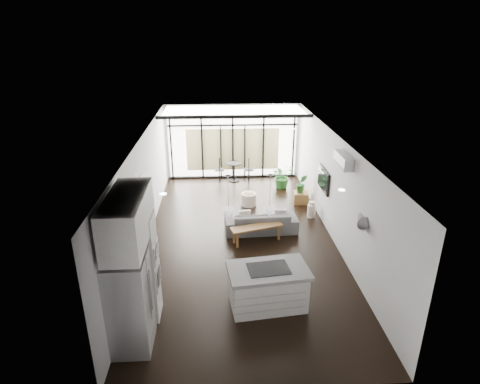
{
  "coord_description": "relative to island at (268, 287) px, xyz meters",
  "views": [
    {
      "loc": [
        -0.59,
        -9.68,
        5.31
      ],
      "look_at": [
        0.0,
        0.3,
        1.25
      ],
      "focal_mm": 30.0,
      "sensor_mm": 36.0,
      "label": 1
    }
  ],
  "objects": [
    {
      "name": "console_bench",
      "position": [
        0.04,
        2.71,
        -0.21
      ],
      "size": [
        1.45,
        0.75,
        0.45
      ],
      "primitive_type": "cube",
      "rotation": [
        0.0,
        0.0,
        0.3
      ],
      "color": "brown",
      "rests_on": "floor"
    },
    {
      "name": "pendant_left",
      "position": [
        -0.78,
        0.25,
        1.58
      ],
      "size": [
        0.26,
        0.26,
        0.18
      ],
      "primitive_type": "cone",
      "color": "white",
      "rests_on": "ceiling"
    },
    {
      "name": "sofa",
      "position": [
        0.22,
        3.32,
        -0.04
      ],
      "size": [
        2.05,
        0.68,
        0.79
      ],
      "primitive_type": "imported",
      "rotation": [
        0.0,
        0.0,
        3.18
      ],
      "color": "#4A4A4C",
      "rests_on": "floor"
    },
    {
      "name": "upper_cabinets",
      "position": [
        -2.5,
        -0.6,
        1.91
      ],
      "size": [
        0.62,
        1.75,
        0.86
      ],
      "primitive_type": "cube",
      "color": "silver",
      "rests_on": "wall_left"
    },
    {
      "name": "cooktop",
      "position": [
        0.0,
        0.0,
        0.45
      ],
      "size": [
        0.88,
        0.64,
        0.01
      ],
      "primitive_type": "cube",
      "rotation": [
        0.0,
        0.0,
        0.12
      ],
      "color": "black",
      "rests_on": "island"
    },
    {
      "name": "floor",
      "position": [
        -0.38,
        2.9,
        -0.44
      ],
      "size": [
        5.0,
        10.0,
        0.0
      ],
      "primitive_type": "cube",
      "color": "black",
      "rests_on": "ground"
    },
    {
      "name": "wall_back",
      "position": [
        -0.38,
        7.9,
        0.96
      ],
      "size": [
        5.0,
        0.02,
        2.8
      ],
      "primitive_type": "cube",
      "color": "silver",
      "rests_on": "ground"
    },
    {
      "name": "plant_tall",
      "position": [
        1.34,
        6.59,
        -0.1
      ],
      "size": [
        1.05,
        1.1,
        0.69
      ],
      "primitive_type": "imported",
      "rotation": [
        0.0,
        0.0,
        0.36
      ],
      "color": "#246123",
      "rests_on": "floor"
    },
    {
      "name": "fridge",
      "position": [
        -2.55,
        -0.95,
        0.46
      ],
      "size": [
        0.7,
        0.87,
        1.8
      ],
      "primitive_type": "cube",
      "color": "#99999E",
      "rests_on": "floor"
    },
    {
      "name": "appliance_column",
      "position": [
        -2.45,
        -0.16,
        0.66
      ],
      "size": [
        0.57,
        0.59,
        2.19
      ],
      "primitive_type": "cube",
      "color": "silver",
      "rests_on": "floor"
    },
    {
      "name": "framed_art",
      "position": [
        -2.85,
        2.4,
        1.11
      ],
      "size": [
        0.04,
        0.7,
        0.9
      ],
      "primitive_type": "cube",
      "color": "black",
      "rests_on": "wall_left"
    },
    {
      "name": "pendant_right",
      "position": [
        0.02,
        0.25,
        1.58
      ],
      "size": [
        0.26,
        0.26,
        0.18
      ],
      "primitive_type": "cone",
      "color": "white",
      "rests_on": "ceiling"
    },
    {
      "name": "pouf",
      "position": [
        0.01,
        5.14,
        -0.24
      ],
      "size": [
        0.55,
        0.55,
        0.4
      ],
      "primitive_type": "cylinder",
      "rotation": [
        0.0,
        0.0,
        -0.11
      ],
      "color": "beige",
      "rests_on": "floor"
    },
    {
      "name": "milk_can",
      "position": [
        1.86,
        4.12,
        -0.19
      ],
      "size": [
        0.28,
        0.28,
        0.5
      ],
      "primitive_type": "cylinder",
      "rotation": [
        0.0,
        0.0,
        0.12
      ],
      "color": "beige",
      "rests_on": "floor"
    },
    {
      "name": "skylight",
      "position": [
        -0.38,
        6.9,
        2.33
      ],
      "size": [
        4.7,
        1.9,
        0.06
      ],
      "primitive_type": "cube",
      "color": "white",
      "rests_on": "ceiling"
    },
    {
      "name": "ceiling",
      "position": [
        -0.38,
        2.9,
        2.36
      ],
      "size": [
        5.0,
        10.0,
        0.0
      ],
      "primitive_type": "cube",
      "color": "white",
      "rests_on": "ground"
    },
    {
      "name": "wall_front",
      "position": [
        -0.38,
        -2.1,
        0.96
      ],
      "size": [
        5.0,
        0.02,
        2.8
      ],
      "primitive_type": "cube",
      "color": "silver",
      "rests_on": "ground"
    },
    {
      "name": "wall_left",
      "position": [
        -2.88,
        2.9,
        0.96
      ],
      "size": [
        0.02,
        10.0,
        2.8
      ],
      "primitive_type": "cube",
      "color": "silver",
      "rests_on": "ground"
    },
    {
      "name": "wall_right",
      "position": [
        2.12,
        2.9,
        0.96
      ],
      "size": [
        0.02,
        10.0,
        2.8
      ],
      "primitive_type": "cube",
      "color": "silver",
      "rests_on": "ground"
    },
    {
      "name": "glazing",
      "position": [
        -0.38,
        7.78,
        0.96
      ],
      "size": [
        5.0,
        0.2,
        2.8
      ],
      "primitive_type": "cube",
      "color": "black",
      "rests_on": "ground"
    },
    {
      "name": "island",
      "position": [
        0.0,
        0.0,
        0.0
      ],
      "size": [
        1.71,
        1.14,
        0.88
      ],
      "primitive_type": "cube",
      "rotation": [
        0.0,
        0.0,
        0.12
      ],
      "color": "silver",
      "rests_on": "floor"
    },
    {
      "name": "ac_unit",
      "position": [
        2.0,
        2.1,
        2.01
      ],
      "size": [
        0.22,
        0.9,
        0.3
      ],
      "primitive_type": "cube",
      "color": "silver",
      "rests_on": "wall_right"
    },
    {
      "name": "bistro_set",
      "position": [
        -0.35,
        7.41,
        -0.07
      ],
      "size": [
        1.55,
        0.68,
        0.73
      ],
      "primitive_type": "cube",
      "rotation": [
        0.0,
        0.0,
        -0.04
      ],
      "color": "black",
      "rests_on": "floor"
    },
    {
      "name": "tv",
      "position": [
        2.08,
        3.9,
        0.86
      ],
      "size": [
        0.05,
        1.1,
        0.65
      ],
      "primitive_type": "cube",
      "color": "black",
      "rests_on": "wall_right"
    },
    {
      "name": "plant_crate",
      "position": [
        1.75,
        5.23,
        0.05
      ],
      "size": [
        0.35,
        0.64,
        0.28
      ],
      "primitive_type": "imported",
      "rotation": [
        0.0,
        0.0,
        0.0
      ],
      "color": "#246123",
      "rests_on": "crate"
    },
    {
      "name": "neighbour_building",
      "position": [
        -0.38,
        7.85,
        0.66
      ],
      "size": [
        3.5,
        0.02,
        1.6
      ],
      "primitive_type": "cube",
      "color": "beige",
      "rests_on": "ground"
    },
    {
      "name": "crate",
      "position": [
        1.75,
        5.23,
        -0.26
      ],
      "size": [
        0.51,
        0.51,
        0.35
      ],
      "primitive_type": "cube",
      "rotation": [
        0.0,
        0.0,
        -0.11
      ],
      "color": "brown",
      "rests_on": "floor"
    }
  ]
}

